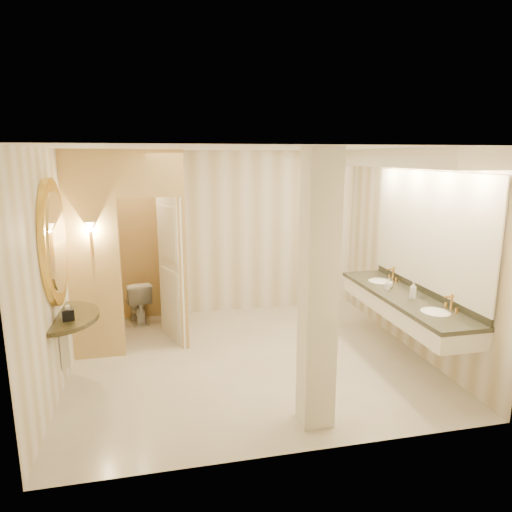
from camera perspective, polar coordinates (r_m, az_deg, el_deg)
The scene contains 16 objects.
floor at distance 6.16m, azimuth -0.78°, elevation -12.72°, with size 4.50×4.50×0.00m, color beige.
ceiling at distance 5.58m, azimuth -0.87°, elevation 13.29°, with size 4.50×4.50×0.00m, color white.
wall_back at distance 7.65m, azimuth -3.82°, elevation 2.86°, with size 4.50×0.02×2.70m, color silver.
wall_front at distance 3.85m, azimuth 5.18°, elevation -6.80°, with size 4.50×0.02×2.70m, color silver.
wall_left at distance 5.72m, azimuth -23.49°, elevation -1.40°, with size 0.02×4.00×2.70m, color silver.
wall_right at distance 6.54m, azimuth 18.89°, elevation 0.58°, with size 0.02×4.00×2.70m, color silver.
toilet_closet at distance 6.55m, azimuth -12.21°, elevation 1.31°, with size 1.50×1.55×2.70m.
wall_sconce at distance 6.01m, azimuth -20.01°, elevation 3.22°, with size 0.14×0.14×0.42m.
vanity at distance 6.01m, azimuth 18.81°, elevation 2.31°, with size 0.75×2.67×2.09m.
console_shelf at distance 5.43m, azimuth -23.68°, elevation -2.12°, with size 1.07×1.07×1.99m.
pillar at distance 4.37m, azimuth 7.79°, elevation -4.53°, with size 0.31×0.31×2.70m, color white.
tissue_box at distance 5.37m, azimuth -22.44°, elevation -6.76°, with size 0.12×0.12×0.12m, color black.
toilet at distance 7.57m, azimuth -14.64°, elevation -5.47°, with size 0.38×0.67×0.69m, color white.
soap_bottle_a at distance 6.30m, azimuth 16.08°, elevation -3.53°, with size 0.06×0.06×0.13m, color beige.
soap_bottle_b at distance 6.39m, azimuth 16.28°, elevation -3.28°, with size 0.10×0.10×0.13m, color silver.
soap_bottle_c at distance 5.97m, azimuth 19.04°, elevation -4.10°, with size 0.09×0.09×0.23m, color #C6B28C.
Camera 1 is at (-1.11, -5.46, 2.61)m, focal length 32.00 mm.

